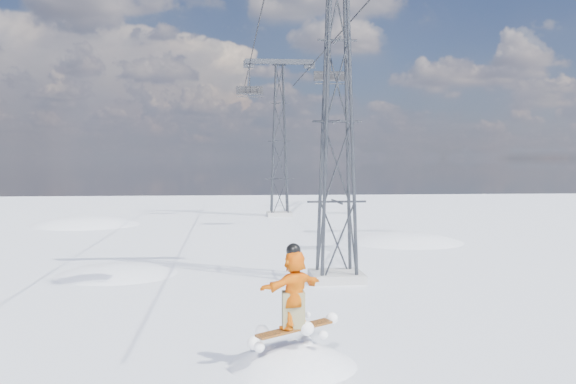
# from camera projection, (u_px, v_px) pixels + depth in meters

# --- Properties ---
(ground) EXTENTS (120.00, 120.00, 0.00)m
(ground) POSITION_uv_depth(u_px,v_px,m) (361.00, 350.00, 14.16)
(ground) COLOR white
(ground) RESTS_ON ground
(lift_tower_near) EXTENTS (5.20, 1.80, 11.43)m
(lift_tower_near) POSITION_uv_depth(u_px,v_px,m) (337.00, 122.00, 21.90)
(lift_tower_near) COLOR #999999
(lift_tower_near) RESTS_ON ground
(lift_tower_far) EXTENTS (5.20, 1.80, 11.43)m
(lift_tower_far) POSITION_uv_depth(u_px,v_px,m) (279.00, 142.00, 46.76)
(lift_tower_far) COLOR #999999
(lift_tower_far) RESTS_ON ground
(haul_cables) EXTENTS (4.46, 51.00, 0.06)m
(haul_cables) POSITION_uv_depth(u_px,v_px,m) (300.00, 30.00, 33.06)
(haul_cables) COLOR black
(haul_cables) RESTS_ON ground
(lift_chair_mid) EXTENTS (1.89, 0.54, 2.34)m
(lift_chair_mid) POSITION_uv_depth(u_px,v_px,m) (330.00, 77.00, 37.21)
(lift_chair_mid) COLOR black
(lift_chair_mid) RESTS_ON ground
(lift_chair_far) EXTENTS (1.89, 0.54, 2.34)m
(lift_chair_far) POSITION_uv_depth(u_px,v_px,m) (250.00, 91.00, 44.97)
(lift_chair_far) COLOR black
(lift_chair_far) RESTS_ON ground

